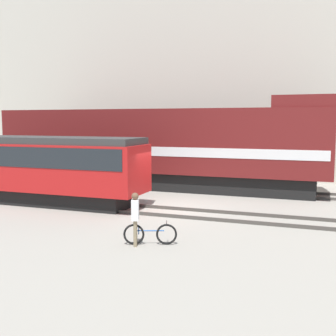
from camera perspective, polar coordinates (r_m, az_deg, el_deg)
ground_plane at (r=18.69m, az=0.54°, el=-5.56°), size 120.00×120.00×0.00m
track_near at (r=17.87m, az=-0.41°, el=-5.89°), size 60.00×1.50×0.14m
track_far at (r=23.67m, az=4.88°, el=-2.86°), size 60.00×1.51×0.14m
building_backdrop at (r=31.46m, az=9.02°, el=12.75°), size 48.81×6.00×14.78m
freight_locomotive at (r=24.29m, az=-1.40°, el=2.89°), size 19.29×3.04×5.12m
streetcar at (r=20.96m, az=-18.14°, el=0.39°), size 11.39×2.54×3.14m
bicycle at (r=13.37m, az=-2.42°, el=-8.94°), size 1.61×0.72×0.73m
person at (r=13.10m, az=-4.47°, el=-6.20°), size 0.33×0.41×1.68m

